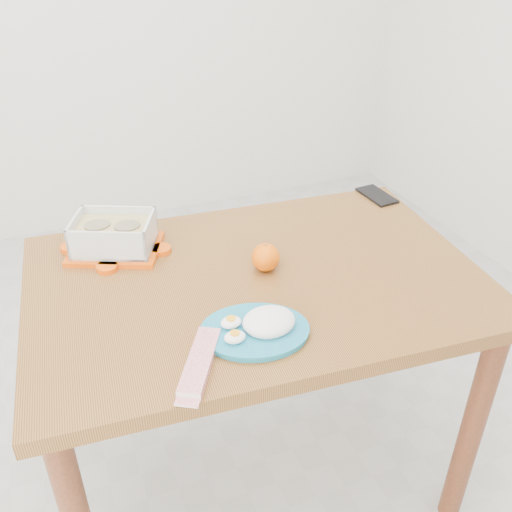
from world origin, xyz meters
name	(u,v)px	position (x,y,z in m)	size (l,w,h in m)	color
ground	(199,455)	(0.00, 0.00, 0.00)	(3.50, 3.50, 0.00)	#B7B7B2
dining_table	(256,309)	(0.16, -0.12, 0.64)	(1.19, 0.85, 0.75)	brown
food_container	(114,235)	(-0.15, 0.14, 0.80)	(0.29, 0.26, 0.10)	#E24D06
orange_fruit	(266,257)	(0.19, -0.10, 0.79)	(0.07, 0.07, 0.07)	orange
rice_plate	(259,326)	(0.08, -0.33, 0.77)	(0.29, 0.29, 0.06)	teal
candy_bar	(200,362)	(-0.07, -0.38, 0.76)	(0.20, 0.05, 0.02)	#BA0919
smartphone	(377,195)	(0.69, 0.15, 0.75)	(0.07, 0.14, 0.01)	black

